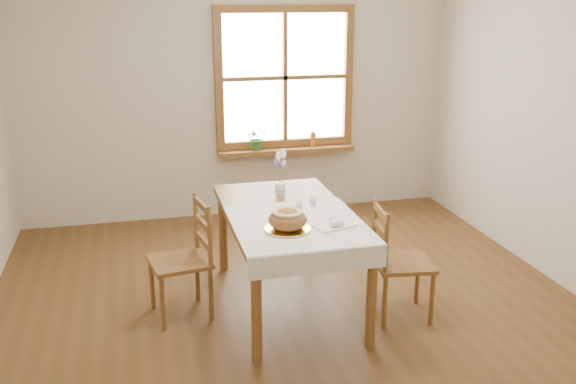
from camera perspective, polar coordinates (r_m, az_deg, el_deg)
name	(u,v)px	position (r m, az deg, el deg)	size (l,w,h in m)	color
ground	(298,321)	(4.78, 0.88, -11.41)	(5.00, 5.00, 0.00)	brown
room_walls	(299,87)	(4.23, 0.99, 9.28)	(4.60, 5.10, 2.65)	beige
window	(285,78)	(6.76, -0.29, 10.13)	(1.46, 0.08, 1.46)	brown
window_sill	(286,150)	(6.83, -0.15, 3.73)	(1.46, 0.20, 0.05)	brown
dining_table	(288,222)	(4.77, 0.00, -2.69)	(0.90, 1.60, 0.75)	brown
table_linen	(298,225)	(4.46, 0.94, -2.91)	(0.91, 0.99, 0.01)	white
chair_left	(179,260)	(4.75, -9.65, -5.95)	(0.41, 0.43, 0.88)	brown
chair_right	(403,261)	(4.76, 10.21, -6.07)	(0.40, 0.42, 0.86)	brown
bread_plate	(288,229)	(4.34, -0.03, -3.33)	(0.31, 0.31, 0.02)	white
bread_loaf	(288,218)	(4.31, -0.03, -2.33)	(0.26, 0.26, 0.14)	olive
egg_napkin	(331,224)	(4.45, 3.89, -2.86)	(0.28, 0.24, 0.01)	white
eggs	(332,220)	(4.44, 3.90, -2.50)	(0.21, 0.19, 0.05)	white
salt_shaker	(299,206)	(4.68, 1.00, -1.23)	(0.05, 0.05, 0.10)	white
pepper_shaker	(313,201)	(4.80, 2.21, -0.81)	(0.05, 0.05, 0.09)	white
flower_vase	(280,189)	(5.12, -0.69, 0.25)	(0.08, 0.08, 0.09)	white
lavender_bouquet	(280,168)	(5.07, -0.70, 2.15)	(0.14, 0.14, 0.26)	#66508E
potted_plant	(257,141)	(6.74, -2.80, 4.58)	(0.22, 0.25, 0.19)	#316B2B
amber_bottle	(313,139)	(6.88, 2.24, 4.74)	(0.06, 0.06, 0.17)	#AC641F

